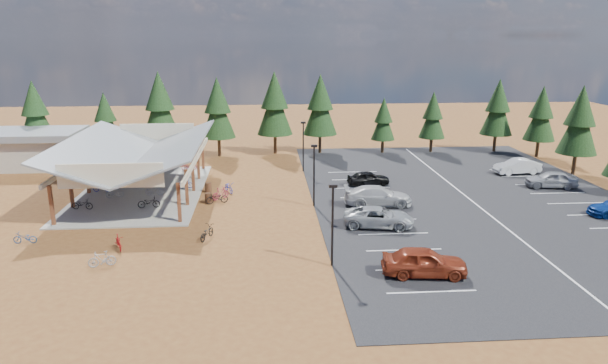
{
  "coord_description": "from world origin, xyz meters",
  "views": [
    {
      "loc": [
        1.02,
        -40.41,
        13.6
      ],
      "look_at": [
        4.12,
        1.13,
        2.3
      ],
      "focal_mm": 32.0,
      "sensor_mm": 36.0,
      "label": 1
    }
  ],
  "objects_px": {
    "lamp_post_0": "(333,219)",
    "bike_4": "(149,202)",
    "car_9": "(517,166)",
    "bike_6": "(184,184)",
    "bike_13": "(102,259)",
    "car_3": "(378,196)",
    "trash_bin_0": "(209,198)",
    "bike_15": "(221,193)",
    "car_4": "(368,178)",
    "outbuilding": "(28,148)",
    "bike_3": "(134,168)",
    "bike_14": "(229,187)",
    "car_2": "(379,217)",
    "bike_5": "(154,190)",
    "bike_1": "(115,193)",
    "bike_12": "(207,232)",
    "car_8": "(551,179)",
    "trash_bin_1": "(208,188)",
    "bike_10": "(25,238)",
    "bike_11": "(119,242)",
    "bike_16": "(217,198)",
    "lamp_post_2": "(303,143)",
    "bike_pavilion": "(138,151)",
    "bike_0": "(82,204)",
    "bike_2": "(102,187)",
    "bike_7": "(189,166)",
    "car_0": "(424,262)",
    "lamp_post_1": "(314,171)"
  },
  "relations": [
    {
      "from": "bike_3",
      "to": "car_3",
      "type": "xyz_separation_m",
      "value": [
        22.42,
        -12.01,
        0.18
      ]
    },
    {
      "from": "bike_3",
      "to": "car_3",
      "type": "relative_size",
      "value": 0.34
    },
    {
      "from": "bike_1",
      "to": "car_2",
      "type": "distance_m",
      "value": 22.9
    },
    {
      "from": "bike_6",
      "to": "car_8",
      "type": "height_order",
      "value": "car_8"
    },
    {
      "from": "outbuilding",
      "to": "bike_15",
      "type": "relative_size",
      "value": 6.27
    },
    {
      "from": "bike_10",
      "to": "car_9",
      "type": "height_order",
      "value": "car_9"
    },
    {
      "from": "lamp_post_2",
      "to": "bike_3",
      "type": "relative_size",
      "value": 2.76
    },
    {
      "from": "bike_1",
      "to": "bike_13",
      "type": "xyz_separation_m",
      "value": [
        2.96,
        -14.44,
        -0.05
      ]
    },
    {
      "from": "bike_4",
      "to": "car_3",
      "type": "relative_size",
      "value": 0.32
    },
    {
      "from": "bike_4",
      "to": "bike_16",
      "type": "height_order",
      "value": "bike_4"
    },
    {
      "from": "lamp_post_0",
      "to": "trash_bin_1",
      "type": "relative_size",
      "value": 5.71
    },
    {
      "from": "bike_14",
      "to": "bike_15",
      "type": "bearing_deg",
      "value": -128.92
    },
    {
      "from": "bike_14",
      "to": "car_3",
      "type": "bearing_deg",
      "value": -44.38
    },
    {
      "from": "bike_2",
      "to": "car_2",
      "type": "height_order",
      "value": "car_2"
    },
    {
      "from": "outbuilding",
      "to": "lamp_post_2",
      "type": "height_order",
      "value": "lamp_post_2"
    },
    {
      "from": "car_2",
      "to": "bike_16",
      "type": "bearing_deg",
      "value": 72.12
    },
    {
      "from": "bike_15",
      "to": "car_4",
      "type": "relative_size",
      "value": 0.45
    },
    {
      "from": "lamp_post_1",
      "to": "bike_11",
      "type": "bearing_deg",
      "value": -148.34
    },
    {
      "from": "bike_11",
      "to": "bike_16",
      "type": "relative_size",
      "value": 0.89
    },
    {
      "from": "lamp_post_0",
      "to": "bike_2",
      "type": "relative_size",
      "value": 3.38
    },
    {
      "from": "bike_12",
      "to": "bike_13",
      "type": "bearing_deg",
      "value": 56.09
    },
    {
      "from": "bike_3",
      "to": "bike_5",
      "type": "xyz_separation_m",
      "value": [
        3.54,
        -7.97,
        -0.08
      ]
    },
    {
      "from": "trash_bin_0",
      "to": "car_9",
      "type": "xyz_separation_m",
      "value": [
        30.22,
        7.66,
        0.35
      ]
    },
    {
      "from": "bike_4",
      "to": "bike_6",
      "type": "relative_size",
      "value": 1.14
    },
    {
      "from": "lamp_post_0",
      "to": "bike_4",
      "type": "relative_size",
      "value": 2.92
    },
    {
      "from": "lamp_post_0",
      "to": "car_0",
      "type": "distance_m",
      "value": 5.88
    },
    {
      "from": "bike_12",
      "to": "car_4",
      "type": "relative_size",
      "value": 0.47
    },
    {
      "from": "bike_14",
      "to": "car_4",
      "type": "bearing_deg",
      "value": -16.99
    },
    {
      "from": "car_9",
      "to": "bike_6",
      "type": "bearing_deg",
      "value": -90.53
    },
    {
      "from": "bike_6",
      "to": "car_0",
      "type": "xyz_separation_m",
      "value": [
        16.52,
        -19.76,
        0.37
      ]
    },
    {
      "from": "trash_bin_1",
      "to": "bike_3",
      "type": "height_order",
      "value": "bike_3"
    },
    {
      "from": "bike_5",
      "to": "bike_6",
      "type": "height_order",
      "value": "bike_5"
    },
    {
      "from": "lamp_post_0",
      "to": "bike_15",
      "type": "relative_size",
      "value": 2.93
    },
    {
      "from": "bike_1",
      "to": "bike_5",
      "type": "bearing_deg",
      "value": -94.29
    },
    {
      "from": "car_3",
      "to": "car_9",
      "type": "height_order",
      "value": "car_3"
    },
    {
      "from": "car_9",
      "to": "car_3",
      "type": "bearing_deg",
      "value": -66.0
    },
    {
      "from": "bike_6",
      "to": "car_8",
      "type": "distance_m",
      "value": 33.69
    },
    {
      "from": "trash_bin_0",
      "to": "bike_13",
      "type": "height_order",
      "value": "bike_13"
    },
    {
      "from": "bike_2",
      "to": "car_9",
      "type": "xyz_separation_m",
      "value": [
        40.02,
        3.8,
        0.3
      ]
    },
    {
      "from": "bike_0",
      "to": "bike_5",
      "type": "bearing_deg",
      "value": -49.09
    },
    {
      "from": "bike_13",
      "to": "car_3",
      "type": "xyz_separation_m",
      "value": [
        19.21,
        10.81,
        0.35
      ]
    },
    {
      "from": "bike_1",
      "to": "bike_12",
      "type": "height_order",
      "value": "bike_1"
    },
    {
      "from": "bike_7",
      "to": "car_2",
      "type": "distance_m",
      "value": 24.27
    },
    {
      "from": "bike_6",
      "to": "bike_16",
      "type": "xyz_separation_m",
      "value": [
        3.34,
        -4.66,
        -0.01
      ]
    },
    {
      "from": "bike_pavilion",
      "to": "bike_4",
      "type": "xyz_separation_m",
      "value": [
        1.6,
        -4.8,
        -3.26
      ]
    },
    {
      "from": "car_4",
      "to": "car_8",
      "type": "relative_size",
      "value": 0.87
    },
    {
      "from": "trash_bin_1",
      "to": "bike_6",
      "type": "distance_m",
      "value": 2.59
    },
    {
      "from": "outbuilding",
      "to": "bike_6",
      "type": "bearing_deg",
      "value": -29.73
    },
    {
      "from": "bike_14",
      "to": "car_2",
      "type": "bearing_deg",
      "value": -63.98
    },
    {
      "from": "bike_6",
      "to": "bike_7",
      "type": "distance_m",
      "value": 6.9
    }
  ]
}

